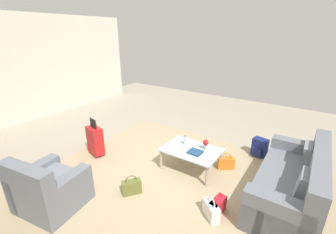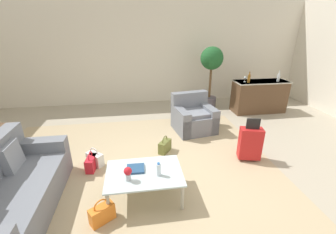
# 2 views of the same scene
# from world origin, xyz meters

# --- Properties ---
(ground_plane) EXTENTS (12.00, 12.00, 0.00)m
(ground_plane) POSITION_xyz_m (0.00, 0.00, 0.00)
(ground_plane) COLOR #A89E89
(wall_back) EXTENTS (10.24, 0.12, 3.10)m
(wall_back) POSITION_xyz_m (0.00, 4.06, 1.55)
(wall_back) COLOR silver
(wall_back) RESTS_ON ground
(area_rug) EXTENTS (5.20, 4.40, 0.01)m
(area_rug) POSITION_xyz_m (-0.60, 0.20, 0.00)
(area_rug) COLOR tan
(area_rug) RESTS_ON ground
(couch) EXTENTS (0.89, 2.10, 0.94)m
(couch) POSITION_xyz_m (-2.20, -0.60, 0.32)
(couch) COLOR slate
(couch) RESTS_ON ground
(armchair) EXTENTS (1.02, 0.98, 0.88)m
(armchair) POSITION_xyz_m (0.89, 1.67, 0.30)
(armchair) COLOR slate
(armchair) RESTS_ON ground
(coffee_table) EXTENTS (1.09, 0.77, 0.43)m
(coffee_table) POSITION_xyz_m (-0.40, -0.50, 0.38)
(coffee_table) COLOR silver
(coffee_table) RESTS_ON ground
(water_bottle) EXTENTS (0.06, 0.06, 0.20)m
(water_bottle) POSITION_xyz_m (-0.20, -0.60, 0.53)
(water_bottle) COLOR silver
(water_bottle) RESTS_ON coffee_table
(coffee_table_book) EXTENTS (0.26, 0.24, 0.03)m
(coffee_table_book) POSITION_xyz_m (-0.52, -0.42, 0.45)
(coffee_table_book) COLOR navy
(coffee_table_book) RESTS_ON coffee_table
(flower_vase) EXTENTS (0.11, 0.11, 0.21)m
(flower_vase) POSITION_xyz_m (-0.62, -0.65, 0.55)
(flower_vase) COLOR #B2B7BC
(flower_vase) RESTS_ON coffee_table
(bar_console) EXTENTS (1.53, 0.62, 0.91)m
(bar_console) POSITION_xyz_m (3.10, 2.60, 0.47)
(bar_console) COLOR #513823
(bar_console) RESTS_ON ground
(wine_glass_leftmost) EXTENTS (0.08, 0.08, 0.15)m
(wine_glass_leftmost) POSITION_xyz_m (2.58, 2.58, 1.02)
(wine_glass_leftmost) COLOR silver
(wine_glass_leftmost) RESTS_ON bar_console
(wine_glass_left_of_centre) EXTENTS (0.08, 0.08, 0.15)m
(wine_glass_left_of_centre) POSITION_xyz_m (3.62, 2.64, 1.02)
(wine_glass_left_of_centre) COLOR silver
(wine_glass_left_of_centre) RESTS_ON bar_console
(wine_bottle_amber) EXTENTS (0.07, 0.07, 0.30)m
(wine_bottle_amber) POSITION_xyz_m (2.65, 2.48, 1.03)
(wine_bottle_amber) COLOR brown
(wine_bottle_amber) RESTS_ON bar_console
(wine_bottle_clear) EXTENTS (0.07, 0.07, 0.30)m
(wine_bottle_clear) POSITION_xyz_m (3.53, 2.48, 1.03)
(wine_bottle_clear) COLOR silver
(wine_bottle_clear) RESTS_ON bar_console
(suitcase_red) EXTENTS (0.44, 0.31, 0.85)m
(suitcase_red) POSITION_xyz_m (1.60, 0.20, 0.36)
(suitcase_red) COLOR red
(suitcase_red) RESTS_ON ground
(handbag_red) EXTENTS (0.18, 0.33, 0.36)m
(handbag_red) POSITION_xyz_m (-1.30, 0.32, 0.13)
(handbag_red) COLOR red
(handbag_red) RESTS_ON ground
(handbag_orange) EXTENTS (0.34, 0.29, 0.36)m
(handbag_orange) POSITION_xyz_m (-0.98, -0.89, 0.13)
(handbag_orange) COLOR orange
(handbag_orange) RESTS_ON ground
(handbag_white) EXTENTS (0.34, 0.31, 0.36)m
(handbag_white) POSITION_xyz_m (-1.25, 0.45, 0.13)
(handbag_white) COLOR white
(handbag_white) RESTS_ON ground
(handbag_olive) EXTENTS (0.30, 0.34, 0.36)m
(handbag_olive) POSITION_xyz_m (0.07, 0.72, 0.13)
(handbag_olive) COLOR olive
(handbag_olive) RESTS_ON ground
(potted_ficus) EXTENTS (0.66, 0.66, 1.82)m
(potted_ficus) POSITION_xyz_m (1.80, 3.20, 1.26)
(potted_ficus) COLOR #514C56
(potted_ficus) RESTS_ON ground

